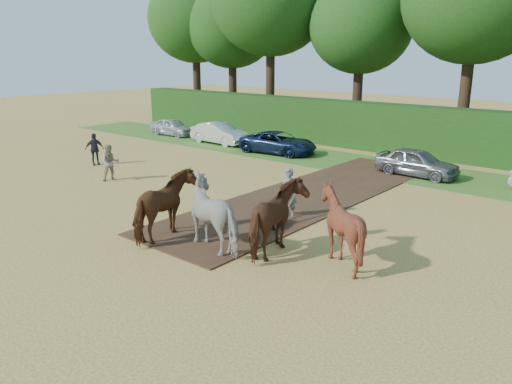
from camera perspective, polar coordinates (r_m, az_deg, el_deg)
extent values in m
plane|color=gold|center=(18.16, -10.26, -4.16)|extent=(120.00, 120.00, 0.00)
cube|color=#472D1C|center=(22.17, 6.30, -0.29)|extent=(4.50, 17.00, 0.05)
cube|color=#38601E|center=(28.76, 11.65, 3.16)|extent=(50.00, 5.00, 0.03)
cube|color=#14380F|center=(32.47, 15.66, 6.97)|extent=(46.00, 1.60, 3.00)
imported|color=#C3B099|center=(25.34, -16.31, 3.22)|extent=(1.00, 1.08, 1.79)
imported|color=#272A34|center=(29.29, -17.99, 4.68)|extent=(0.76, 1.13, 1.78)
imported|color=#5B3316|center=(16.85, -10.31, -1.66)|extent=(1.90, 2.92, 2.27)
imported|color=#B9B5A6|center=(16.00, -4.23, -2.39)|extent=(2.69, 2.46, 2.27)
imported|color=#592B1C|center=(15.34, 2.47, -3.15)|extent=(1.90, 2.92, 2.27)
imported|color=#612A18|center=(14.92, 9.66, -3.92)|extent=(2.32, 2.48, 2.27)
cube|color=black|center=(17.99, 2.29, -3.47)|extent=(0.63, 1.04, 0.38)
cube|color=brown|center=(17.36, 1.48, -3.52)|extent=(0.51, 1.49, 0.11)
cylinder|color=brown|center=(18.47, 2.32, -1.63)|extent=(0.50, 1.03, 0.80)
cylinder|color=brown|center=(18.30, 3.70, -1.81)|extent=(0.21, 1.10, 0.80)
imported|color=gray|center=(18.91, 3.80, -0.12)|extent=(0.79, 0.62, 1.90)
imported|color=silver|center=(38.53, -9.53, 7.35)|extent=(3.94, 1.75, 1.32)
imported|color=silver|center=(34.59, -4.18, 6.72)|extent=(4.49, 1.68, 1.47)
imported|color=#172547|center=(31.14, 2.57, 5.65)|extent=(5.09, 2.74, 1.36)
imported|color=gray|center=(26.59, 17.92, 3.25)|extent=(4.27, 1.90, 1.43)
cylinder|color=#382616|center=(47.20, -6.73, 11.72)|extent=(0.70, 0.70, 5.85)
ellipsoid|color=#163F11|center=(47.18, -6.98, 19.09)|extent=(8.40, 8.40, 7.73)
cylinder|color=#382616|center=(44.75, -2.66, 11.31)|extent=(0.70, 0.70, 5.40)
ellipsoid|color=#163F11|center=(44.68, -2.76, 18.52)|extent=(7.80, 7.80, 7.18)
cylinder|color=#382616|center=(40.71, 1.64, 11.68)|extent=(0.70, 0.70, 6.53)
ellipsoid|color=#163F11|center=(40.80, 1.71, 21.13)|extent=(9.20, 9.20, 8.46)
cylinder|color=#382616|center=(38.13, 11.46, 10.10)|extent=(0.70, 0.70, 5.17)
ellipsoid|color=#163F11|center=(38.01, 11.91, 18.16)|extent=(7.40, 7.40, 6.81)
cylinder|color=#382616|center=(34.00, 22.66, 9.34)|extent=(0.70, 0.70, 6.08)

